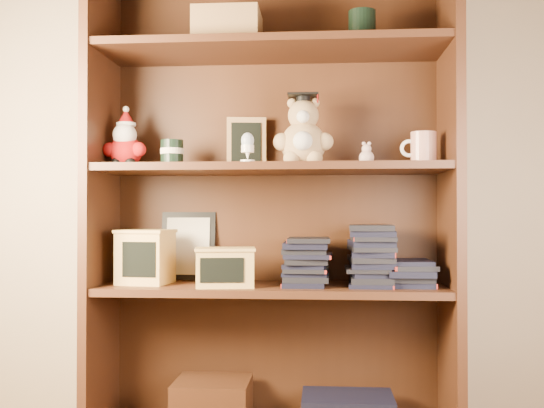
{
  "coord_description": "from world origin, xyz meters",
  "views": [
    {
      "loc": [
        0.22,
        -0.81,
        0.79
      ],
      "look_at": [
        0.05,
        1.3,
        0.82
      ],
      "focal_mm": 42.0,
      "sensor_mm": 36.0,
      "label": 1
    }
  ],
  "objects_px": {
    "bookcase": "(272,216)",
    "grad_teddy_bear": "(303,137)",
    "teacher_mug": "(423,148)",
    "treats_box": "(146,256)"
  },
  "relations": [
    {
      "from": "bookcase",
      "to": "grad_teddy_bear",
      "type": "relative_size",
      "value": 6.61
    },
    {
      "from": "grad_teddy_bear",
      "to": "teacher_mug",
      "type": "distance_m",
      "value": 0.39
    },
    {
      "from": "bookcase",
      "to": "grad_teddy_bear",
      "type": "height_order",
      "value": "bookcase"
    },
    {
      "from": "teacher_mug",
      "to": "treats_box",
      "type": "relative_size",
      "value": 0.64
    },
    {
      "from": "teacher_mug",
      "to": "treats_box",
      "type": "xyz_separation_m",
      "value": [
        -0.93,
        -0.0,
        -0.36
      ]
    },
    {
      "from": "bookcase",
      "to": "treats_box",
      "type": "xyz_separation_m",
      "value": [
        -0.43,
        -0.05,
        -0.14
      ]
    },
    {
      "from": "teacher_mug",
      "to": "treats_box",
      "type": "distance_m",
      "value": 0.99
    },
    {
      "from": "treats_box",
      "to": "teacher_mug",
      "type": "bearing_deg",
      "value": 0.05
    },
    {
      "from": "bookcase",
      "to": "treats_box",
      "type": "relative_size",
      "value": 8.63
    },
    {
      "from": "bookcase",
      "to": "teacher_mug",
      "type": "height_order",
      "value": "bookcase"
    }
  ]
}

